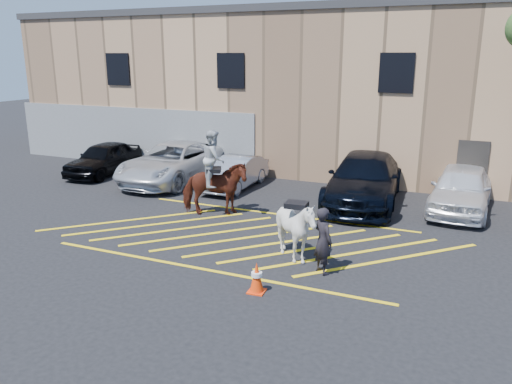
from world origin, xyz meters
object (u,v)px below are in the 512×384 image
at_px(traffic_cone, 257,277).
at_px(saddled_white, 296,229).
at_px(car_black_suv, 104,158).
at_px(handler, 323,241).
at_px(car_silver_sedan, 235,173).
at_px(mounted_bay, 214,182).
at_px(car_white_pickup, 173,162).
at_px(car_white_suv, 461,189).
at_px(car_blue_suv, 364,179).

bearing_deg(traffic_cone, saddled_white, 83.89).
bearing_deg(car_black_suv, handler, -31.63).
height_order(car_silver_sedan, mounted_bay, mounted_bay).
xyz_separation_m(handler, mounted_bay, (-4.64, 3.08, 0.32)).
height_order(mounted_bay, saddled_white, mounted_bay).
height_order(car_white_pickup, car_white_suv, car_white_pickup).
bearing_deg(car_white_pickup, mounted_bay, -42.07).
relative_size(car_black_suv, traffic_cone, 5.87).
height_order(car_blue_suv, mounted_bay, mounted_bay).
relative_size(car_black_suv, car_white_pickup, 0.73).
distance_m(car_black_suv, mounted_bay, 8.22).
distance_m(car_black_suv, saddled_white, 12.76).
height_order(car_black_suv, mounted_bay, mounted_bay).
bearing_deg(mounted_bay, car_white_pickup, 137.52).
relative_size(car_blue_suv, saddled_white, 3.48).
relative_size(car_white_suv, mounted_bay, 1.61).
bearing_deg(handler, car_blue_suv, -47.55).
relative_size(car_blue_suv, car_white_suv, 1.29).
height_order(mounted_bay, traffic_cone, mounted_bay).
height_order(handler, saddled_white, saddled_white).
xyz_separation_m(handler, saddled_white, (-0.86, 0.47, 0.02)).
bearing_deg(mounted_bay, handler, -33.61).
relative_size(car_white_pickup, handler, 3.47).
height_order(car_blue_suv, handler, car_blue_suv).
distance_m(car_silver_sedan, traffic_cone, 9.35).
relative_size(car_black_suv, handler, 2.52).
bearing_deg(car_silver_sedan, traffic_cone, -60.53).
height_order(car_white_suv, traffic_cone, car_white_suv).
distance_m(handler, traffic_cone, 2.01).
bearing_deg(car_black_suv, saddled_white, -31.60).
xyz_separation_m(car_blue_suv, saddled_white, (-0.55, -6.14, -0.00)).
height_order(car_black_suv, car_white_pickup, car_white_pickup).
bearing_deg(car_blue_suv, car_white_suv, 0.30).
bearing_deg(traffic_cone, car_black_suv, 143.61).
distance_m(mounted_bay, traffic_cone, 5.95).
bearing_deg(car_black_suv, car_silver_sedan, -2.52).
bearing_deg(saddled_white, car_blue_suv, 84.88).
xyz_separation_m(car_white_pickup, handler, (8.48, -6.60, 0.03)).
distance_m(saddled_white, traffic_cone, 2.16).
bearing_deg(car_black_suv, car_white_suv, -2.01).
height_order(handler, traffic_cone, handler).
distance_m(car_white_pickup, traffic_cone, 11.08).
relative_size(car_black_suv, car_white_suv, 0.92).
xyz_separation_m(car_silver_sedan, traffic_cone, (4.44, -8.22, -0.27)).
bearing_deg(traffic_cone, car_silver_sedan, 118.40).
distance_m(car_white_pickup, car_white_suv, 11.47).
bearing_deg(car_white_suv, car_black_suv, -175.30).
relative_size(car_black_suv, car_blue_suv, 0.71).
relative_size(car_silver_sedan, traffic_cone, 5.31).
relative_size(car_black_suv, saddled_white, 2.48).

